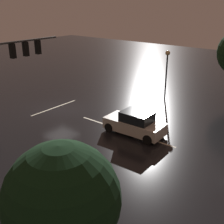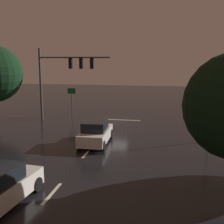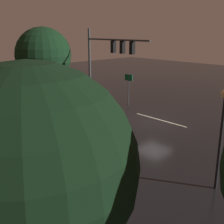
% 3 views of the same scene
% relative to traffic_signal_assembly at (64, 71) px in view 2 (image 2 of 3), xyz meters
% --- Properties ---
extents(ground_plane, '(80.00, 80.00, 0.00)m').
position_rel_traffic_signal_assembly_xyz_m(ground_plane, '(-4.89, -0.49, -4.94)').
color(ground_plane, black).
extents(traffic_signal_assembly, '(7.21, 0.47, 7.14)m').
position_rel_traffic_signal_assembly_xyz_m(traffic_signal_assembly, '(0.00, 0.00, 0.00)').
color(traffic_signal_assembly, '#383A3D').
rests_on(traffic_signal_assembly, ground_plane).
extents(lane_dash_far, '(0.16, 2.20, 0.01)m').
position_rel_traffic_signal_assembly_xyz_m(lane_dash_far, '(-4.89, 3.51, -4.93)').
color(lane_dash_far, beige).
rests_on(lane_dash_far, ground_plane).
extents(lane_dash_mid, '(0.16, 2.20, 0.01)m').
position_rel_traffic_signal_assembly_xyz_m(lane_dash_mid, '(-4.89, 9.51, -4.93)').
color(lane_dash_mid, beige).
rests_on(lane_dash_mid, ground_plane).
extents(lane_dash_near, '(0.16, 2.20, 0.01)m').
position_rel_traffic_signal_assembly_xyz_m(lane_dash_near, '(-4.89, 15.51, -4.93)').
color(lane_dash_near, beige).
rests_on(lane_dash_near, ground_plane).
extents(stop_bar, '(5.00, 0.16, 0.01)m').
position_rel_traffic_signal_assembly_xyz_m(stop_bar, '(-4.89, -1.18, -4.93)').
color(stop_bar, beige).
rests_on(stop_bar, ground_plane).
extents(car_approaching, '(2.01, 4.41, 1.70)m').
position_rel_traffic_signal_assembly_xyz_m(car_approaching, '(-4.93, 7.36, -4.14)').
color(car_approaching, silver).
rests_on(car_approaching, ground_plane).
extents(street_lamp_left_kerb, '(0.44, 0.44, 4.62)m').
position_rel_traffic_signal_assembly_xyz_m(street_lamp_left_kerb, '(-13.06, 5.27, -1.66)').
color(street_lamp_left_kerb, black).
rests_on(street_lamp_left_kerb, ground_plane).
extents(route_sign, '(0.90, 0.11, 3.00)m').
position_rel_traffic_signal_assembly_xyz_m(route_sign, '(0.28, -2.88, -2.78)').
color(route_sign, '#383A3D').
rests_on(route_sign, ground_plane).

